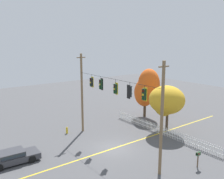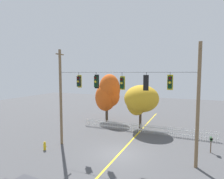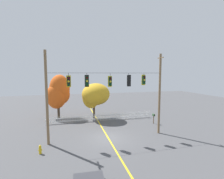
{
  "view_description": "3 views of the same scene",
  "coord_description": "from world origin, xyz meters",
  "px_view_note": "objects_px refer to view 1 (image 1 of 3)",
  "views": [
    {
      "loc": [
        18.49,
        -14.29,
        10.74
      ],
      "look_at": [
        -0.28,
        -0.03,
        6.01
      ],
      "focal_mm": 39.84,
      "sensor_mm": 36.0,
      "label": 1
    },
    {
      "loc": [
        5.73,
        -15.11,
        7.01
      ],
      "look_at": [
        -0.7,
        0.05,
        5.59
      ],
      "focal_mm": 30.85,
      "sensor_mm": 36.0,
      "label": 2
    },
    {
      "loc": [
        -3.89,
        -16.58,
        6.98
      ],
      "look_at": [
        0.26,
        -0.61,
        5.37
      ],
      "focal_mm": 26.0,
      "sensor_mm": 36.0,
      "label": 3
    }
  ],
  "objects_px": {
    "traffic_signal_northbound_primary": "(101,84)",
    "traffic_signal_westbound_side": "(144,94)",
    "autumn_maple_near_fence": "(147,89)",
    "parked_car": "(13,157)",
    "traffic_signal_eastbound_side": "(130,92)",
    "roadside_mailbox": "(198,155)",
    "autumn_maple_mid": "(166,100)",
    "fire_hydrant": "(67,130)",
    "traffic_signal_northbound_secondary": "(116,89)",
    "traffic_signal_southbound_primary": "(91,82)"
  },
  "relations": [
    {
      "from": "traffic_signal_eastbound_side",
      "to": "parked_car",
      "type": "distance_m",
      "value": 11.83
    },
    {
      "from": "traffic_signal_westbound_side",
      "to": "roadside_mailbox",
      "type": "bearing_deg",
      "value": 46.36
    },
    {
      "from": "traffic_signal_westbound_side",
      "to": "traffic_signal_northbound_secondary",
      "type": "bearing_deg",
      "value": -180.0
    },
    {
      "from": "traffic_signal_northbound_primary",
      "to": "traffic_signal_westbound_side",
      "type": "relative_size",
      "value": 1.06
    },
    {
      "from": "traffic_signal_northbound_secondary",
      "to": "autumn_maple_near_fence",
      "type": "bearing_deg",
      "value": 119.8
    },
    {
      "from": "traffic_signal_northbound_primary",
      "to": "autumn_maple_near_fence",
      "type": "bearing_deg",
      "value": 108.51
    },
    {
      "from": "autumn_maple_near_fence",
      "to": "parked_car",
      "type": "xyz_separation_m",
      "value": [
        2.62,
        -19.22,
        -3.39
      ]
    },
    {
      "from": "traffic_signal_eastbound_side",
      "to": "traffic_signal_westbound_side",
      "type": "bearing_deg",
      "value": 0.61
    },
    {
      "from": "traffic_signal_northbound_secondary",
      "to": "autumn_maple_mid",
      "type": "xyz_separation_m",
      "value": [
        -0.54,
        7.98,
        -2.43
      ]
    },
    {
      "from": "traffic_signal_northbound_secondary",
      "to": "autumn_maple_near_fence",
      "type": "distance_m",
      "value": 12.01
    },
    {
      "from": "traffic_signal_southbound_primary",
      "to": "traffic_signal_westbound_side",
      "type": "bearing_deg",
      "value": 0.0
    },
    {
      "from": "traffic_signal_northbound_primary",
      "to": "traffic_signal_westbound_side",
      "type": "height_order",
      "value": "same"
    },
    {
      "from": "traffic_signal_eastbound_side",
      "to": "fire_hydrant",
      "type": "height_order",
      "value": "traffic_signal_eastbound_side"
    },
    {
      "from": "traffic_signal_southbound_primary",
      "to": "traffic_signal_eastbound_side",
      "type": "relative_size",
      "value": 0.98
    },
    {
      "from": "autumn_maple_near_fence",
      "to": "parked_car",
      "type": "height_order",
      "value": "autumn_maple_near_fence"
    },
    {
      "from": "traffic_signal_westbound_side",
      "to": "traffic_signal_eastbound_side",
      "type": "bearing_deg",
      "value": -179.39
    },
    {
      "from": "autumn_maple_near_fence",
      "to": "fire_hydrant",
      "type": "bearing_deg",
      "value": -94.3
    },
    {
      "from": "autumn_maple_near_fence",
      "to": "parked_car",
      "type": "distance_m",
      "value": 19.69
    },
    {
      "from": "traffic_signal_eastbound_side",
      "to": "traffic_signal_westbound_side",
      "type": "xyz_separation_m",
      "value": [
        1.81,
        0.02,
        0.06
      ]
    },
    {
      "from": "autumn_maple_mid",
      "to": "fire_hydrant",
      "type": "relative_size",
      "value": 7.09
    },
    {
      "from": "traffic_signal_southbound_primary",
      "to": "traffic_signal_northbound_primary",
      "type": "bearing_deg",
      "value": 0.02
    },
    {
      "from": "traffic_signal_northbound_secondary",
      "to": "autumn_maple_mid",
      "type": "height_order",
      "value": "traffic_signal_northbound_secondary"
    },
    {
      "from": "traffic_signal_southbound_primary",
      "to": "roadside_mailbox",
      "type": "xyz_separation_m",
      "value": [
        11.34,
        3.39,
        -5.08
      ]
    },
    {
      "from": "traffic_signal_westbound_side",
      "to": "parked_car",
      "type": "xyz_separation_m",
      "value": [
        -7.12,
        -8.97,
        -5.69
      ]
    },
    {
      "from": "traffic_signal_southbound_primary",
      "to": "roadside_mailbox",
      "type": "bearing_deg",
      "value": 16.67
    },
    {
      "from": "traffic_signal_eastbound_side",
      "to": "traffic_signal_westbound_side",
      "type": "relative_size",
      "value": 1.07
    },
    {
      "from": "traffic_signal_southbound_primary",
      "to": "traffic_signal_northbound_secondary",
      "type": "height_order",
      "value": "same"
    },
    {
      "from": "parked_car",
      "to": "traffic_signal_southbound_primary",
      "type": "bearing_deg",
      "value": 96.27
    },
    {
      "from": "traffic_signal_northbound_primary",
      "to": "autumn_maple_mid",
      "type": "distance_m",
      "value": 8.58
    },
    {
      "from": "traffic_signal_northbound_primary",
      "to": "autumn_maple_mid",
      "type": "bearing_deg",
      "value": 76.59
    },
    {
      "from": "traffic_signal_eastbound_side",
      "to": "fire_hydrant",
      "type": "bearing_deg",
      "value": -168.11
    },
    {
      "from": "traffic_signal_northbound_secondary",
      "to": "parked_car",
      "type": "height_order",
      "value": "traffic_signal_northbound_secondary"
    },
    {
      "from": "traffic_signal_northbound_secondary",
      "to": "roadside_mailbox",
      "type": "bearing_deg",
      "value": 25.56
    },
    {
      "from": "traffic_signal_northbound_primary",
      "to": "autumn_maple_mid",
      "type": "height_order",
      "value": "traffic_signal_northbound_primary"
    },
    {
      "from": "traffic_signal_northbound_primary",
      "to": "autumn_maple_near_fence",
      "type": "xyz_separation_m",
      "value": [
        -3.43,
        10.25,
        -2.25
      ]
    },
    {
      "from": "traffic_signal_northbound_primary",
      "to": "traffic_signal_northbound_secondary",
      "type": "relative_size",
      "value": 0.97
    },
    {
      "from": "autumn_maple_mid",
      "to": "roadside_mailbox",
      "type": "bearing_deg",
      "value": -30.99
    },
    {
      "from": "autumn_maple_near_fence",
      "to": "autumn_maple_mid",
      "type": "relative_size",
      "value": 1.24
    },
    {
      "from": "traffic_signal_northbound_secondary",
      "to": "roadside_mailbox",
      "type": "relative_size",
      "value": 1.04
    },
    {
      "from": "traffic_signal_westbound_side",
      "to": "autumn_maple_near_fence",
      "type": "distance_m",
      "value": 14.32
    },
    {
      "from": "traffic_signal_westbound_side",
      "to": "autumn_maple_mid",
      "type": "relative_size",
      "value": 0.24
    },
    {
      "from": "traffic_signal_eastbound_side",
      "to": "fire_hydrant",
      "type": "distance_m",
      "value": 10.76
    },
    {
      "from": "traffic_signal_southbound_primary",
      "to": "traffic_signal_northbound_secondary",
      "type": "xyz_separation_m",
      "value": [
        4.24,
        -0.0,
        -0.06
      ]
    },
    {
      "from": "autumn_maple_near_fence",
      "to": "traffic_signal_eastbound_side",
      "type": "bearing_deg",
      "value": -52.34
    },
    {
      "from": "traffic_signal_southbound_primary",
      "to": "fire_hydrant",
      "type": "xyz_separation_m",
      "value": [
        -2.54,
        -1.88,
        -5.85
      ]
    },
    {
      "from": "traffic_signal_southbound_primary",
      "to": "traffic_signal_westbound_side",
      "type": "distance_m",
      "value": 8.1
    },
    {
      "from": "autumn_maple_mid",
      "to": "traffic_signal_northbound_secondary",
      "type": "bearing_deg",
      "value": -86.16
    },
    {
      "from": "traffic_signal_eastbound_side",
      "to": "roadside_mailbox",
      "type": "bearing_deg",
      "value": 34.09
    },
    {
      "from": "fire_hydrant",
      "to": "roadside_mailbox",
      "type": "height_order",
      "value": "roadside_mailbox"
    },
    {
      "from": "fire_hydrant",
      "to": "roadside_mailbox",
      "type": "distance_m",
      "value": 14.87
    }
  ]
}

